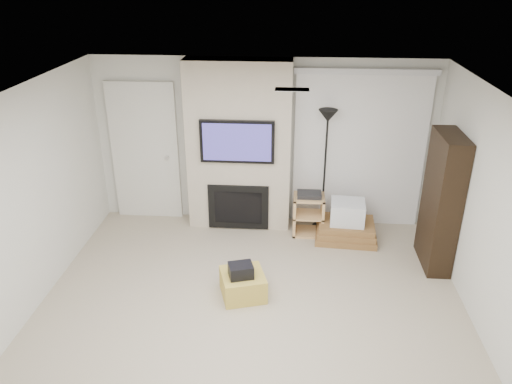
# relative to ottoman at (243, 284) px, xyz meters

# --- Properties ---
(floor) EXTENTS (5.00, 5.50, 0.00)m
(floor) POSITION_rel_ottoman_xyz_m (0.12, -0.70, -0.15)
(floor) COLOR #B4A58C
(floor) RESTS_ON ground
(ceiling) EXTENTS (5.00, 5.50, 0.00)m
(ceiling) POSITION_rel_ottoman_xyz_m (0.12, -0.70, 2.35)
(ceiling) COLOR white
(ceiling) RESTS_ON wall_back
(wall_back) EXTENTS (5.00, 0.00, 2.50)m
(wall_back) POSITION_rel_ottoman_xyz_m (0.12, 2.05, 1.10)
(wall_back) COLOR silver
(wall_back) RESTS_ON ground
(wall_left) EXTENTS (0.00, 5.50, 2.50)m
(wall_left) POSITION_rel_ottoman_xyz_m (-2.38, -0.70, 1.10)
(wall_left) COLOR silver
(wall_left) RESTS_ON ground
(wall_right) EXTENTS (0.00, 5.50, 2.50)m
(wall_right) POSITION_rel_ottoman_xyz_m (2.62, -0.70, 1.10)
(wall_right) COLOR silver
(wall_right) RESTS_ON ground
(hvac_vent) EXTENTS (0.35, 0.18, 0.01)m
(hvac_vent) POSITION_rel_ottoman_xyz_m (0.52, 0.10, 2.35)
(hvac_vent) COLOR silver
(hvac_vent) RESTS_ON ceiling
(ottoman) EXTENTS (0.62, 0.62, 0.30)m
(ottoman) POSITION_rel_ottoman_xyz_m (0.00, 0.00, 0.00)
(ottoman) COLOR gold
(ottoman) RESTS_ON floor
(black_bag) EXTENTS (0.33, 0.29, 0.16)m
(black_bag) POSITION_rel_ottoman_xyz_m (-0.02, -0.05, 0.23)
(black_bag) COLOR black
(black_bag) RESTS_ON ottoman
(fireplace_wall) EXTENTS (1.50, 0.47, 2.50)m
(fireplace_wall) POSITION_rel_ottoman_xyz_m (-0.23, 1.84, 1.09)
(fireplace_wall) COLOR beige
(fireplace_wall) RESTS_ON floor
(entry_door) EXTENTS (1.02, 0.11, 2.14)m
(entry_door) POSITION_rel_ottoman_xyz_m (-1.68, 2.02, 0.90)
(entry_door) COLOR silver
(entry_door) RESTS_ON floor
(vertical_blinds) EXTENTS (1.98, 0.10, 2.37)m
(vertical_blinds) POSITION_rel_ottoman_xyz_m (1.52, 2.00, 1.12)
(vertical_blinds) COLOR silver
(vertical_blinds) RESTS_ON floor
(floor_lamp) EXTENTS (0.27, 0.27, 1.84)m
(floor_lamp) POSITION_rel_ottoman_xyz_m (1.02, 1.80, 1.30)
(floor_lamp) COLOR black
(floor_lamp) RESTS_ON floor
(av_stand) EXTENTS (0.45, 0.38, 0.66)m
(av_stand) POSITION_rel_ottoman_xyz_m (0.81, 1.61, 0.20)
(av_stand) COLOR #E2B070
(av_stand) RESTS_ON floor
(box_stack) EXTENTS (0.91, 0.72, 0.58)m
(box_stack) POSITION_rel_ottoman_xyz_m (1.36, 1.49, 0.07)
(box_stack) COLOR olive
(box_stack) RESTS_ON floor
(bookshelf) EXTENTS (0.30, 0.80, 1.80)m
(bookshelf) POSITION_rel_ottoman_xyz_m (2.46, 0.92, 0.75)
(bookshelf) COLOR black
(bookshelf) RESTS_ON floor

